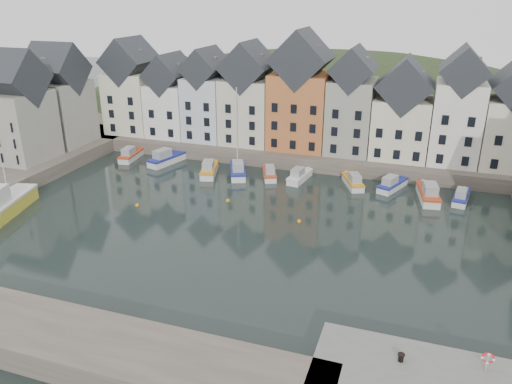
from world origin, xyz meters
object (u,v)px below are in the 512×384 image
at_px(boat_d, 238,170).
at_px(mooring_bollard, 401,357).
at_px(life_ring_post, 488,359).
at_px(boat_a, 131,155).

relative_size(boat_d, mooring_bollard, 22.75).
height_order(boat_d, life_ring_post, boat_d).
relative_size(boat_a, life_ring_post, 4.79).
distance_m(mooring_bollard, life_ring_post, 5.35).
bearing_deg(boat_d, mooring_bollard, -77.42).
height_order(boat_a, mooring_bollard, mooring_bollard).
distance_m(boat_d, mooring_bollard, 42.90).
bearing_deg(boat_a, boat_d, -12.33).
relative_size(boat_a, mooring_bollard, 11.13).
xyz_separation_m(boat_a, mooring_bollard, (43.43, -36.58, 1.62)).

